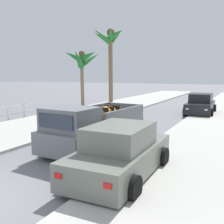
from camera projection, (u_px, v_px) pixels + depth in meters
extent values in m
cube|color=#B2AFA8|center=(80.00, 115.00, 18.96)|extent=(5.13, 60.00, 0.12)
cube|color=silver|center=(94.00, 117.00, 18.44)|extent=(0.16, 60.00, 0.10)
cube|color=silver|center=(204.00, 126.00, 15.18)|extent=(0.16, 60.00, 0.10)
cube|color=slate|center=(96.00, 133.00, 10.80)|extent=(2.24, 5.21, 0.80)
cube|color=slate|center=(70.00, 119.00, 9.32)|extent=(1.81, 1.61, 0.80)
cube|color=#283342|center=(83.00, 115.00, 9.97)|extent=(1.38, 0.15, 0.44)
cube|color=#283342|center=(56.00, 122.00, 8.67)|extent=(1.46, 0.15, 0.48)
cube|color=slate|center=(126.00, 115.00, 10.98)|extent=(0.31, 3.30, 0.56)
cube|color=slate|center=(90.00, 112.00, 11.90)|extent=(0.31, 3.30, 0.56)
cube|color=slate|center=(125.00, 109.00, 12.85)|extent=(1.88, 0.22, 0.56)
cube|color=silver|center=(126.00, 126.00, 13.04)|extent=(1.83, 0.24, 0.20)
cylinder|color=black|center=(95.00, 150.00, 9.03)|extent=(0.31, 0.78, 0.76)
cylinder|color=black|center=(52.00, 143.00, 10.02)|extent=(0.31, 0.78, 0.76)
cylinder|color=black|center=(133.00, 134.00, 11.54)|extent=(0.31, 0.78, 0.76)
cylinder|color=black|center=(95.00, 129.00, 12.52)|extent=(0.31, 0.78, 0.76)
cube|color=red|center=(139.00, 121.00, 12.60)|extent=(0.22, 0.05, 0.18)
cube|color=red|center=(112.00, 119.00, 13.35)|extent=(0.22, 0.05, 0.18)
ellipsoid|color=orange|center=(106.00, 113.00, 11.39)|extent=(0.81, 1.74, 0.60)
sphere|color=orange|center=(94.00, 114.00, 10.57)|extent=(0.44, 0.44, 0.44)
cube|color=black|center=(112.00, 112.00, 11.79)|extent=(0.72, 0.17, 0.61)
cube|color=black|center=(106.00, 113.00, 11.39)|extent=(0.72, 0.17, 0.61)
cube|color=black|center=(100.00, 115.00, 11.00)|extent=(0.72, 0.17, 0.61)
cube|color=black|center=(200.00, 107.00, 19.84)|extent=(1.88, 4.25, 0.72)
cube|color=black|center=(201.00, 98.00, 19.83)|extent=(1.58, 2.14, 0.64)
cube|color=#283342|center=(199.00, 99.00, 18.96)|extent=(1.37, 0.12, 0.52)
cube|color=#283342|center=(203.00, 97.00, 20.70)|extent=(1.34, 0.12, 0.50)
cylinder|color=black|center=(212.00, 113.00, 18.32)|extent=(0.24, 0.65, 0.64)
cylinder|color=black|center=(185.00, 111.00, 19.08)|extent=(0.24, 0.65, 0.64)
cylinder|color=black|center=(214.00, 108.00, 20.65)|extent=(0.24, 0.65, 0.64)
cylinder|color=black|center=(191.00, 107.00, 21.41)|extent=(0.24, 0.65, 0.64)
cube|color=red|center=(212.00, 103.00, 21.45)|extent=(0.20, 0.05, 0.12)
cube|color=white|center=(206.00, 110.00, 17.68)|extent=(0.20, 0.05, 0.10)
cube|color=red|center=(196.00, 102.00, 21.98)|extent=(0.20, 0.05, 0.12)
cube|color=white|center=(187.00, 109.00, 18.19)|extent=(0.20, 0.05, 0.10)
cube|color=slate|center=(121.00, 158.00, 7.69)|extent=(1.82, 4.22, 0.72)
cube|color=slate|center=(120.00, 136.00, 7.50)|extent=(1.55, 2.12, 0.64)
cube|color=#283342|center=(132.00, 130.00, 8.37)|extent=(1.37, 0.10, 0.52)
cube|color=#283342|center=(104.00, 145.00, 6.64)|extent=(1.34, 0.10, 0.50)
cylinder|color=black|center=(113.00, 150.00, 9.27)|extent=(0.23, 0.64, 0.64)
cylinder|color=black|center=(163.00, 157.00, 8.49)|extent=(0.23, 0.64, 0.64)
cylinder|color=black|center=(69.00, 176.00, 6.95)|extent=(0.23, 0.64, 0.64)
cylinder|color=black|center=(134.00, 188.00, 6.17)|extent=(0.23, 0.64, 0.64)
cube|color=red|center=(58.00, 176.00, 6.07)|extent=(0.20, 0.04, 0.12)
cube|color=white|center=(129.00, 138.00, 9.82)|extent=(0.20, 0.04, 0.10)
cube|color=red|center=(108.00, 186.00, 5.52)|extent=(0.20, 0.04, 0.12)
cube|color=white|center=(162.00, 142.00, 9.29)|extent=(0.20, 0.04, 0.10)
cylinder|color=brown|center=(111.00, 68.00, 27.09)|extent=(0.43, 0.58, 7.14)
cone|color=#2D7F33|center=(117.00, 33.00, 26.26)|extent=(1.56, 0.63, 1.02)
cone|color=#2D7F33|center=(116.00, 36.00, 27.09)|extent=(1.13, 1.59, 1.33)
cone|color=#2D7F33|center=(109.00, 38.00, 27.65)|extent=(1.69, 1.96, 1.54)
cone|color=#2D7F33|center=(101.00, 37.00, 27.06)|extent=(2.08, 0.66, 1.52)
cone|color=#2D7F33|center=(102.00, 36.00, 26.02)|extent=(1.45, 2.16, 1.54)
cone|color=#2D7F33|center=(111.00, 34.00, 25.93)|extent=(1.19, 1.60, 1.18)
sphere|color=brown|center=(111.00, 32.00, 26.59)|extent=(0.77, 0.77, 0.77)
cylinder|color=#846B4C|center=(82.00, 81.00, 23.10)|extent=(0.30, 0.38, 4.71)
cone|color=#23702D|center=(89.00, 55.00, 22.45)|extent=(1.54, 0.63, 1.03)
cone|color=#23702D|center=(91.00, 59.00, 23.56)|extent=(1.18, 2.18, 1.43)
cone|color=#23702D|center=(79.00, 58.00, 23.42)|extent=(1.54, 1.27, 1.27)
cone|color=#23702D|center=(73.00, 56.00, 22.59)|extent=(1.55, 1.51, 1.14)
cone|color=#23702D|center=(78.00, 59.00, 21.92)|extent=(1.02, 1.94, 1.58)
sphere|color=brown|center=(82.00, 54.00, 22.77)|extent=(0.53, 0.53, 0.53)
cube|color=white|center=(8.00, 112.00, 17.18)|extent=(0.05, 0.12, 1.10)
cube|color=white|center=(24.00, 109.00, 18.43)|extent=(0.05, 0.12, 1.10)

